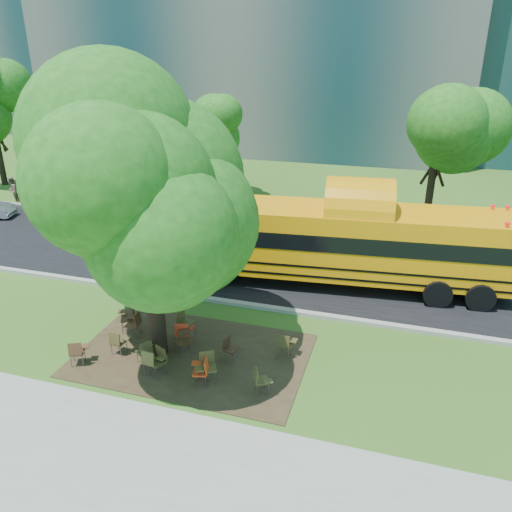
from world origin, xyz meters
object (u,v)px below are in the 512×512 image
(chair_0, at_px, (77,351))
(pedestrian_b, at_px, (13,190))
(school_bus, at_px, (353,242))
(chair_2, at_px, (145,350))
(chair_3, at_px, (158,358))
(bg_car_red, at_px, (126,210))
(chair_7, at_px, (260,379))
(chair_12, at_px, (229,347))
(chair_11, at_px, (183,332))
(chair_1, at_px, (118,341))
(chair_13, at_px, (285,343))
(chair_8, at_px, (135,322))
(main_tree, at_px, (145,196))
(chair_5, at_px, (207,364))
(chair_9, at_px, (129,315))
(chair_4, at_px, (152,360))
(chair_10, at_px, (184,321))
(chair_14, at_px, (184,339))
(pedestrian_a, at_px, (27,189))
(chair_6, at_px, (202,369))

(chair_0, xyz_separation_m, pedestrian_b, (-14.21, 13.62, 0.26))
(school_bus, xyz_separation_m, chair_2, (-5.16, -7.32, -1.32))
(chair_3, relative_size, pedestrian_b, 0.57)
(chair_0, relative_size, bg_car_red, 0.19)
(chair_7, height_order, chair_12, chair_12)
(chair_3, bearing_deg, school_bus, -97.03)
(chair_11, distance_m, pedestrian_b, 20.53)
(chair_1, height_order, chair_7, chair_1)
(chair_1, bearing_deg, pedestrian_b, 142.94)
(chair_12, relative_size, chair_13, 0.94)
(chair_8, height_order, bg_car_red, bg_car_red)
(chair_2, bearing_deg, chair_1, 111.20)
(main_tree, distance_m, pedestrian_b, 20.79)
(chair_5, distance_m, chair_8, 3.54)
(school_bus, bearing_deg, main_tree, -133.05)
(main_tree, bearing_deg, chair_9, 148.65)
(pedestrian_b, bearing_deg, chair_0, 25.03)
(chair_7, relative_size, chair_8, 0.89)
(chair_4, relative_size, chair_13, 1.03)
(chair_8, bearing_deg, chair_13, -92.01)
(chair_2, relative_size, chair_9, 0.85)
(main_tree, bearing_deg, chair_7, -15.11)
(main_tree, height_order, chair_8, main_tree)
(chair_7, bearing_deg, chair_8, -136.46)
(pedestrian_b, bearing_deg, chair_12, 35.60)
(chair_2, xyz_separation_m, chair_7, (3.67, -0.32, -0.02))
(main_tree, bearing_deg, chair_12, 6.07)
(main_tree, xyz_separation_m, chair_9, (-1.54, 0.94, -4.49))
(bg_car_red, bearing_deg, chair_2, -124.39)
(chair_4, xyz_separation_m, chair_9, (-1.92, 2.06, 0.05))
(chair_9, bearing_deg, chair_10, -113.14)
(chair_14, bearing_deg, chair_9, -56.58)
(chair_13, bearing_deg, chair_9, -176.25)
(chair_11, distance_m, bg_car_red, 13.54)
(chair_13, relative_size, bg_car_red, 0.19)
(school_bus, xyz_separation_m, chair_7, (-1.49, -7.65, -1.34))
(main_tree, relative_size, chair_8, 9.83)
(chair_14, distance_m, pedestrian_a, 19.97)
(chair_2, height_order, chair_3, chair_3)
(main_tree, relative_size, chair_6, 9.97)
(chair_1, height_order, chair_2, chair_1)
(chair_2, relative_size, chair_14, 1.03)
(chair_4, distance_m, bg_car_red, 14.76)
(chair_5, relative_size, pedestrian_b, 0.60)
(bg_car_red, height_order, pedestrian_b, pedestrian_b)
(pedestrian_a, bearing_deg, chair_4, -99.63)
(chair_3, relative_size, chair_7, 1.14)
(chair_13, xyz_separation_m, bg_car_red, (-11.55, 10.32, 0.10))
(chair_4, bearing_deg, chair_7, 10.37)
(chair_1, xyz_separation_m, chair_13, (4.96, 1.34, 0.01))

